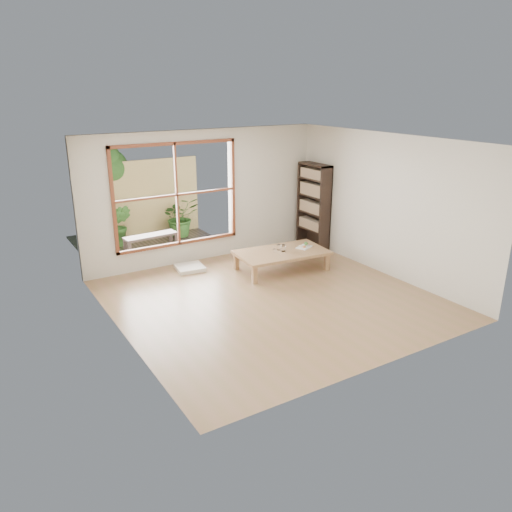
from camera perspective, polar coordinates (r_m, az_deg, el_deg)
The scene contains 15 objects.
ground at distance 8.40m, azimuth 1.73°, elevation -4.90°, with size 5.00×5.00×0.00m, color #946C4A.
low_table at distance 9.58m, azimuth 2.95°, elevation 0.29°, with size 1.81×1.13×0.38m.
floor_cushion at distance 9.76m, azimuth -7.58°, elevation -1.33°, with size 0.51×0.51×0.07m, color white.
bookshelf at distance 10.88m, azimuth 6.62°, elevation 5.66°, with size 0.29×0.82×1.83m, color black.
glass_tall at distance 9.54m, azimuth 3.16°, elevation 0.92°, with size 0.07×0.07×0.14m, color silver.
glass_mid at distance 9.60m, azimuth 3.11°, elevation 0.91°, with size 0.07×0.07×0.09m, color silver.
glass_short at distance 9.64m, azimuth 2.59°, elevation 1.00°, with size 0.08×0.08×0.10m, color silver.
glass_small at distance 9.49m, azimuth 2.13°, elevation 0.63°, with size 0.05×0.05×0.07m, color silver.
food_tray at distance 9.83m, azimuth 5.56°, elevation 1.12°, with size 0.36×0.32×0.09m.
deck at distance 11.14m, azimuth -10.98°, elevation 0.86°, with size 2.80×2.00×0.05m, color #342C26.
garden_bench at distance 10.84m, azimuth -11.96°, elevation 2.08°, with size 1.15×0.41×0.36m.
bamboo_fence at distance 11.82m, azimuth -13.00°, elevation 6.29°, with size 2.80×0.06×1.80m, color tan.
shrub_right at distance 11.79m, azimuth -8.62°, elevation 4.47°, with size 0.83×0.72×0.92m, color #2D5921.
shrub_left at distance 11.35m, azimuth -15.31°, elevation 3.42°, with size 0.51×0.41×0.92m, color #2D5921.
garden_tree at distance 11.78m, azimuth -16.90°, elevation 9.53°, with size 1.04×0.85×2.22m.
Camera 1 is at (-4.23, -6.41, 3.40)m, focal length 35.00 mm.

